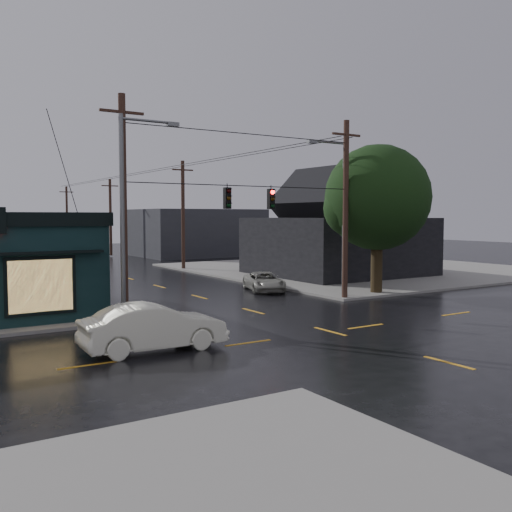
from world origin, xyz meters
TOP-DOWN VIEW (x-y plane):
  - ground_plane at (0.00, 0.00)m, footprint 160.00×160.00m
  - sidewalk_ne at (20.00, 20.00)m, footprint 28.00×28.00m
  - ne_building at (15.00, 17.00)m, footprint 12.60×11.60m
  - corner_tree at (9.63, 7.17)m, footprint 6.40×6.40m
  - utility_pole_nw at (-6.50, 6.50)m, footprint 2.00×0.32m
  - utility_pole_ne at (6.50, 6.50)m, footprint 2.00×0.32m
  - utility_pole_far_a at (6.50, 28.00)m, footprint 2.00×0.32m
  - utility_pole_far_b at (6.50, 48.00)m, footprint 2.00×0.32m
  - utility_pole_far_c at (6.50, 68.00)m, footprint 2.00×0.32m
  - span_signal_assembly at (0.10, 6.50)m, footprint 13.00×0.48m
  - streetlight_nw at (-6.80, 5.80)m, footprint 5.40×0.30m
  - streetlight_ne at (7.00, 7.20)m, footprint 5.40×0.30m
  - bg_building_east at (16.00, 45.00)m, footprint 14.00×12.00m
  - sedan_cream at (-7.47, 0.74)m, footprint 5.19×1.94m
  - suv_silver at (4.71, 12.16)m, footprint 3.32×4.78m

SIDE VIEW (x-z plane):
  - ground_plane at x=0.00m, z-range 0.00..0.00m
  - utility_pole_nw at x=-6.50m, z-range -5.08..5.08m
  - utility_pole_ne at x=6.50m, z-range -5.08..5.08m
  - utility_pole_far_a at x=6.50m, z-range -4.83..4.83m
  - utility_pole_far_b at x=6.50m, z-range -4.58..4.58m
  - utility_pole_far_c at x=6.50m, z-range -4.58..4.58m
  - streetlight_nw at x=-6.80m, z-range -4.58..4.58m
  - streetlight_ne at x=7.00m, z-range -4.58..4.58m
  - sidewalk_ne at x=20.00m, z-range 0.00..0.15m
  - suv_silver at x=4.71m, z-range 0.00..1.21m
  - sedan_cream at x=-7.47m, z-range 0.00..1.69m
  - bg_building_east at x=16.00m, z-range 0.00..5.60m
  - ne_building at x=15.00m, z-range 0.09..8.85m
  - span_signal_assembly at x=0.10m, z-range 5.08..6.31m
  - corner_tree at x=9.63m, z-range 1.40..10.36m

